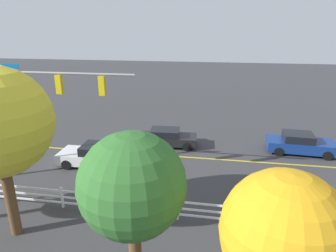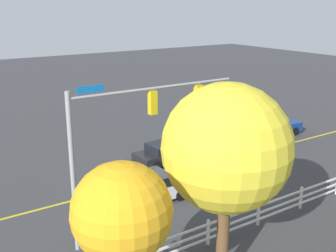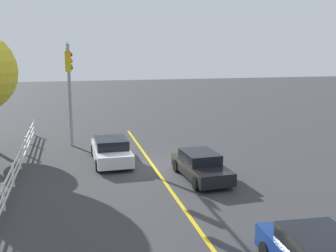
{
  "view_description": "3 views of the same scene",
  "coord_description": "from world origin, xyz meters",
  "px_view_note": "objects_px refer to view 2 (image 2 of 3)",
  "views": [
    {
      "loc": [
        -5.9,
        18.41,
        8.53
      ],
      "look_at": [
        -2.78,
        -0.23,
        2.14
      ],
      "focal_mm": 31.07,
      "sensor_mm": 36.0,
      "label": 1
    },
    {
      "loc": [
        11.14,
        18.79,
        9.68
      ],
      "look_at": [
        -1.38,
        -0.15,
        2.97
      ],
      "focal_mm": 44.56,
      "sensor_mm": 36.0,
      "label": 2
    },
    {
      "loc": [
        -20.64,
        4.19,
        6.34
      ],
      "look_at": [
        -2.8,
        -0.11,
        2.78
      ],
      "focal_mm": 43.26,
      "sensor_mm": 36.0,
      "label": 3
    }
  ],
  "objects_px": {
    "tree_0": "(227,148)",
    "tree_1": "(122,213)",
    "car_0": "(145,189)",
    "car_2": "(271,127)",
    "car_1": "(167,152)"
  },
  "relations": [
    {
      "from": "car_2",
      "to": "car_1",
      "type": "bearing_deg",
      "value": -175.54
    },
    {
      "from": "car_0",
      "to": "tree_1",
      "type": "distance_m",
      "value": 9.45
    },
    {
      "from": "car_2",
      "to": "tree_0",
      "type": "xyz_separation_m",
      "value": [
        14.42,
        11.15,
        4.38
      ]
    },
    {
      "from": "tree_0",
      "to": "tree_1",
      "type": "relative_size",
      "value": 1.31
    },
    {
      "from": "tree_0",
      "to": "car_1",
      "type": "bearing_deg",
      "value": -113.92
    },
    {
      "from": "car_1",
      "to": "car_2",
      "type": "distance_m",
      "value": 9.59
    },
    {
      "from": "car_0",
      "to": "car_2",
      "type": "height_order",
      "value": "car_2"
    },
    {
      "from": "car_0",
      "to": "tree_1",
      "type": "bearing_deg",
      "value": 54.72
    },
    {
      "from": "car_0",
      "to": "tree_1",
      "type": "xyz_separation_m",
      "value": [
        4.96,
        7.28,
        3.42
      ]
    },
    {
      "from": "car_2",
      "to": "tree_0",
      "type": "distance_m",
      "value": 18.75
    },
    {
      "from": "car_2",
      "to": "tree_1",
      "type": "bearing_deg",
      "value": -145.17
    },
    {
      "from": "car_0",
      "to": "car_2",
      "type": "relative_size",
      "value": 1.02
    },
    {
      "from": "tree_0",
      "to": "car_0",
      "type": "bearing_deg",
      "value": -97.15
    },
    {
      "from": "car_1",
      "to": "tree_1",
      "type": "height_order",
      "value": "tree_1"
    },
    {
      "from": "car_0",
      "to": "tree_1",
      "type": "relative_size",
      "value": 0.86
    }
  ]
}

